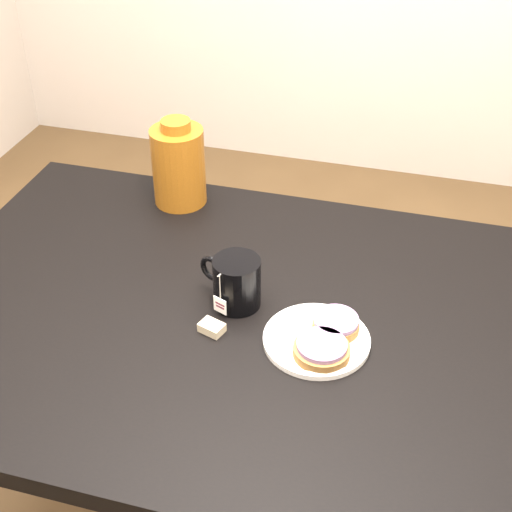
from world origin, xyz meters
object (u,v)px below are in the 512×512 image
at_px(bagel_back, 336,324).
at_px(teabag_pouch, 212,328).
at_px(plate, 317,339).
at_px(table, 264,349).
at_px(bagel_front, 322,349).
at_px(bagel_package, 179,165).
at_px(mug, 236,282).

relative_size(bagel_back, teabag_pouch, 2.57).
bearing_deg(plate, bagel_back, 47.98).
height_order(table, bagel_front, bagel_front).
bearing_deg(teabag_pouch, plate, 6.72).
height_order(table, bagel_package, bagel_package).
distance_m(bagel_back, bagel_package, 0.58).
xyz_separation_m(table, bagel_package, (-0.30, 0.36, 0.18)).
distance_m(table, teabag_pouch, 0.14).
bearing_deg(mug, bagel_package, 147.42).
xyz_separation_m(bagel_front, bagel_package, (-0.43, 0.44, 0.07)).
height_order(table, bagel_back, bagel_back).
height_order(plate, bagel_front, bagel_front).
relative_size(bagel_back, bagel_front, 0.83).
relative_size(plate, teabag_pouch, 4.39).
bearing_deg(bagel_back, table, 176.60).
bearing_deg(mug, bagel_back, 11.53).
bearing_deg(bagel_front, bagel_back, 80.22).
distance_m(plate, teabag_pouch, 0.20).
height_order(mug, teabag_pouch, mug).
height_order(mug, bagel_package, bagel_package).
distance_m(table, bagel_front, 0.18).
relative_size(bagel_back, mug, 0.79).
relative_size(table, bagel_back, 12.11).
bearing_deg(plate, teabag_pouch, -173.28).
bearing_deg(bagel_front, mug, 150.30).
height_order(table, teabag_pouch, teabag_pouch).
height_order(bagel_front, bagel_package, bagel_package).
height_order(table, plate, plate).
bearing_deg(bagel_back, teabag_pouch, -166.16).
xyz_separation_m(plate, teabag_pouch, (-0.19, -0.02, 0.00)).
relative_size(bagel_front, bagel_package, 0.66).
relative_size(teabag_pouch, bagel_package, 0.21).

